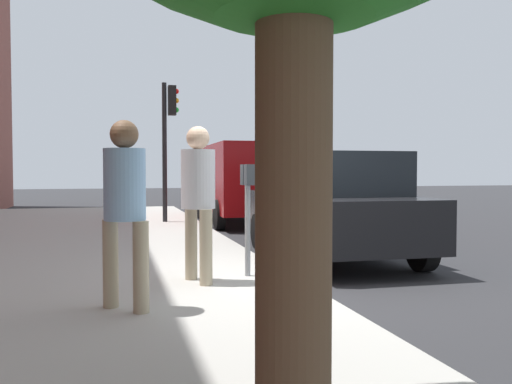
{
  "coord_description": "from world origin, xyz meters",
  "views": [
    {
      "loc": [
        -6.48,
        2.2,
        1.48
      ],
      "look_at": [
        0.97,
        0.24,
        1.18
      ],
      "focal_mm": 38.29,
      "sensor_mm": 36.0,
      "label": 1
    }
  ],
  "objects_px": {
    "parking_meter": "(248,196)",
    "parked_sedan_near": "(332,206)",
    "traffic_signal": "(168,128)",
    "parked_van_far": "(243,179)",
    "pedestrian_at_meter": "(198,189)",
    "pedestrian_bystander": "(125,198)"
  },
  "relations": [
    {
      "from": "pedestrian_at_meter",
      "to": "parked_van_far",
      "type": "relative_size",
      "value": 0.35
    },
    {
      "from": "parked_van_far",
      "to": "pedestrian_at_meter",
      "type": "bearing_deg",
      "value": 163.26
    },
    {
      "from": "parked_van_far",
      "to": "parked_sedan_near",
      "type": "bearing_deg",
      "value": 179.99
    },
    {
      "from": "pedestrian_at_meter",
      "to": "pedestrian_bystander",
      "type": "height_order",
      "value": "pedestrian_at_meter"
    },
    {
      "from": "pedestrian_at_meter",
      "to": "traffic_signal",
      "type": "xyz_separation_m",
      "value": [
        7.88,
        -0.43,
        1.32
      ]
    },
    {
      "from": "parked_van_far",
      "to": "traffic_signal",
      "type": "distance_m",
      "value": 2.6
    },
    {
      "from": "pedestrian_bystander",
      "to": "parked_sedan_near",
      "type": "relative_size",
      "value": 0.41
    },
    {
      "from": "parking_meter",
      "to": "parked_van_far",
      "type": "xyz_separation_m",
      "value": [
        8.31,
        -1.91,
        0.09
      ]
    },
    {
      "from": "parking_meter",
      "to": "traffic_signal",
      "type": "height_order",
      "value": "traffic_signal"
    },
    {
      "from": "pedestrian_at_meter",
      "to": "parked_sedan_near",
      "type": "bearing_deg",
      "value": 21.64
    },
    {
      "from": "parking_meter",
      "to": "parked_sedan_near",
      "type": "xyz_separation_m",
      "value": [
        1.82,
        -1.9,
        -0.27
      ]
    },
    {
      "from": "traffic_signal",
      "to": "parking_meter",
      "type": "bearing_deg",
      "value": -178.28
    },
    {
      "from": "parked_sedan_near",
      "to": "parked_van_far",
      "type": "relative_size",
      "value": 0.84
    },
    {
      "from": "parked_van_far",
      "to": "traffic_signal",
      "type": "height_order",
      "value": "traffic_signal"
    },
    {
      "from": "parking_meter",
      "to": "traffic_signal",
      "type": "relative_size",
      "value": 0.39
    },
    {
      "from": "parked_sedan_near",
      "to": "parked_van_far",
      "type": "distance_m",
      "value": 6.5
    },
    {
      "from": "parked_sedan_near",
      "to": "traffic_signal",
      "type": "height_order",
      "value": "traffic_signal"
    },
    {
      "from": "parked_sedan_near",
      "to": "traffic_signal",
      "type": "relative_size",
      "value": 1.23
    },
    {
      "from": "traffic_signal",
      "to": "pedestrian_bystander",
      "type": "bearing_deg",
      "value": 171.74
    },
    {
      "from": "pedestrian_bystander",
      "to": "parked_sedan_near",
      "type": "xyz_separation_m",
      "value": [
        3.16,
        -3.44,
        -0.33
      ]
    },
    {
      "from": "parking_meter",
      "to": "parked_sedan_near",
      "type": "relative_size",
      "value": 0.32
    },
    {
      "from": "parking_meter",
      "to": "parked_sedan_near",
      "type": "bearing_deg",
      "value": -46.36
    }
  ]
}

